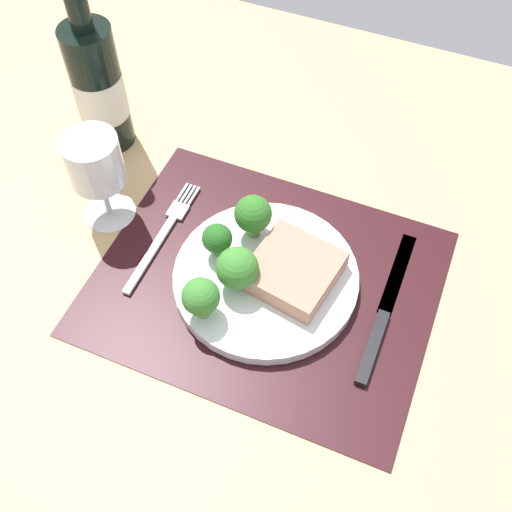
% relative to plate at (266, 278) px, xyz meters
% --- Properties ---
extents(ground_plane, '(1.40, 1.10, 0.03)m').
position_rel_plate_xyz_m(ground_plane, '(0.00, 0.00, -0.03)').
color(ground_plane, tan).
extents(placemat, '(0.42, 0.34, 0.00)m').
position_rel_plate_xyz_m(placemat, '(0.00, 0.00, -0.01)').
color(placemat, black).
rests_on(placemat, ground_plane).
extents(plate, '(0.23, 0.23, 0.02)m').
position_rel_plate_xyz_m(plate, '(0.00, 0.00, 0.00)').
color(plate, silver).
rests_on(plate, placemat).
extents(steak, '(0.12, 0.12, 0.03)m').
position_rel_plate_xyz_m(steak, '(0.03, 0.01, 0.02)').
color(steak, tan).
rests_on(steak, plate).
extents(broccoli_center, '(0.05, 0.05, 0.06)m').
position_rel_plate_xyz_m(broccoli_center, '(-0.03, -0.03, 0.04)').
color(broccoli_center, '#5B8942').
rests_on(broccoli_center, plate).
extents(broccoli_near_fork, '(0.05, 0.05, 0.06)m').
position_rel_plate_xyz_m(broccoli_near_fork, '(-0.04, 0.05, 0.05)').
color(broccoli_near_fork, '#6B994C').
rests_on(broccoli_near_fork, plate).
extents(broccoli_near_steak, '(0.04, 0.04, 0.05)m').
position_rel_plate_xyz_m(broccoli_near_steak, '(-0.07, 0.01, 0.04)').
color(broccoli_near_steak, '#5B8942').
rests_on(broccoli_near_steak, plate).
extents(broccoli_front_edge, '(0.05, 0.05, 0.06)m').
position_rel_plate_xyz_m(broccoli_front_edge, '(-0.05, -0.08, 0.04)').
color(broccoli_front_edge, '#6B994C').
rests_on(broccoli_front_edge, plate).
extents(fork, '(0.02, 0.19, 0.01)m').
position_rel_plate_xyz_m(fork, '(-0.15, 0.01, -0.01)').
color(fork, silver).
rests_on(fork, placemat).
extents(knife, '(0.02, 0.23, 0.01)m').
position_rel_plate_xyz_m(knife, '(0.15, 0.01, -0.00)').
color(knife, black).
rests_on(knife, placemat).
extents(wine_bottle, '(0.07, 0.07, 0.28)m').
position_rel_plate_xyz_m(wine_bottle, '(-0.31, 0.15, 0.09)').
color(wine_bottle, black).
rests_on(wine_bottle, ground_plane).
extents(wine_glass, '(0.07, 0.07, 0.14)m').
position_rel_plate_xyz_m(wine_glass, '(-0.24, 0.02, 0.08)').
color(wine_glass, silver).
rests_on(wine_glass, ground_plane).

